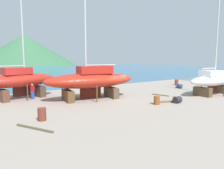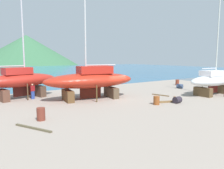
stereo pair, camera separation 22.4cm
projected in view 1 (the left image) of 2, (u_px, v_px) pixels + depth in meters
ground_plane at (124, 100)px, 23.14m from camera, size 43.89×43.89×0.00m
sea_water at (15, 72)px, 65.92m from camera, size 165.11×84.14×0.01m
headland_hill at (25, 64)px, 138.00m from camera, size 125.39×125.39×36.97m
sailboat_far_slipway at (91, 80)px, 23.32m from camera, size 10.37×4.88×14.77m
sailboat_small_center at (213, 80)px, 26.15m from camera, size 7.90×3.02×11.20m
sailboat_large_starboard at (21, 80)px, 23.47m from camera, size 8.36×3.99×13.14m
worker at (32, 91)px, 23.46m from camera, size 0.45×0.25×1.66m
barrel_tipped_center at (179, 86)px, 31.80m from camera, size 0.90×1.02×0.64m
barrel_by_slipway at (157, 100)px, 20.78m from camera, size 0.79×0.79×0.82m
barrel_tipped_left at (177, 82)px, 35.34m from camera, size 0.64×0.64×0.91m
barrel_rust_far at (177, 100)px, 21.48m from camera, size 0.78×0.69×0.65m
barrel_rust_mid at (42, 114)px, 15.50m from camera, size 0.83×0.83×0.92m
timber_short_cross at (176, 98)px, 23.52m from camera, size 1.35×1.51×0.17m
timber_long_fore at (160, 95)px, 25.76m from camera, size 0.65×2.19×0.11m
timber_plank_near at (165, 102)px, 21.67m from camera, size 1.86×0.83×0.19m
timber_plank_far at (198, 87)px, 32.01m from camera, size 0.52×1.23×0.17m
timber_long_aft at (34, 128)px, 13.69m from camera, size 1.53×2.86×0.11m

